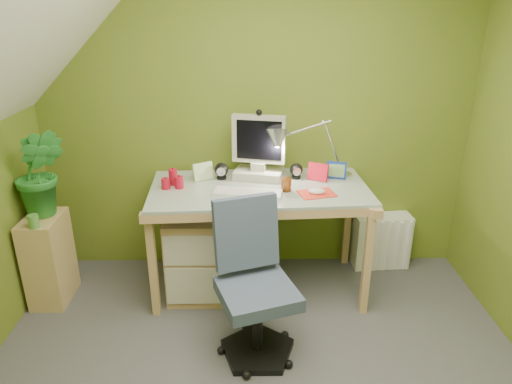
{
  "coord_description": "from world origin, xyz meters",
  "views": [
    {
      "loc": [
        -0.04,
        -1.81,
        2.0
      ],
      "look_at": [
        0.0,
        1.0,
        0.85
      ],
      "focal_mm": 33.0,
      "sensor_mm": 36.0,
      "label": 1
    }
  ],
  "objects_px": {
    "desk_lamp": "(323,135)",
    "potted_plant": "(40,173)",
    "monitor": "(259,145)",
    "radiator": "(381,241)",
    "side_ledge": "(49,259)",
    "task_chair": "(258,293)",
    "desk": "(259,238)"
  },
  "relations": [
    {
      "from": "desk",
      "to": "potted_plant",
      "type": "height_order",
      "value": "potted_plant"
    },
    {
      "from": "desk",
      "to": "task_chair",
      "type": "distance_m",
      "value": 0.74
    },
    {
      "from": "desk_lamp",
      "to": "side_ledge",
      "type": "relative_size",
      "value": 0.98
    },
    {
      "from": "desk",
      "to": "task_chair",
      "type": "height_order",
      "value": "task_chair"
    },
    {
      "from": "desk_lamp",
      "to": "side_ledge",
      "type": "bearing_deg",
      "value": -168.34
    },
    {
      "from": "monitor",
      "to": "desk_lamp",
      "type": "xyz_separation_m",
      "value": [
        0.45,
        0.0,
        0.07
      ]
    },
    {
      "from": "desk",
      "to": "desk_lamp",
      "type": "distance_m",
      "value": 0.86
    },
    {
      "from": "desk",
      "to": "potted_plant",
      "type": "xyz_separation_m",
      "value": [
        -1.45,
        -0.09,
        0.54
      ]
    },
    {
      "from": "monitor",
      "to": "desk_lamp",
      "type": "bearing_deg",
      "value": 12.66
    },
    {
      "from": "desk_lamp",
      "to": "potted_plant",
      "type": "xyz_separation_m",
      "value": [
        -1.9,
        -0.27,
        -0.17
      ]
    },
    {
      "from": "desk_lamp",
      "to": "task_chair",
      "type": "distance_m",
      "value": 1.24
    },
    {
      "from": "potted_plant",
      "to": "task_chair",
      "type": "height_order",
      "value": "potted_plant"
    },
    {
      "from": "task_chair",
      "to": "radiator",
      "type": "xyz_separation_m",
      "value": [
        1.01,
        1.02,
        -0.22
      ]
    },
    {
      "from": "potted_plant",
      "to": "side_ledge",
      "type": "bearing_deg",
      "value": -118.09
    },
    {
      "from": "desk",
      "to": "task_chair",
      "type": "xyz_separation_m",
      "value": [
        -0.02,
        -0.74,
        0.03
      ]
    },
    {
      "from": "side_ledge",
      "to": "task_chair",
      "type": "xyz_separation_m",
      "value": [
        1.45,
        -0.6,
        0.11
      ]
    },
    {
      "from": "potted_plant",
      "to": "radiator",
      "type": "distance_m",
      "value": 2.56
    },
    {
      "from": "desk_lamp",
      "to": "radiator",
      "type": "distance_m",
      "value": 1.05
    },
    {
      "from": "monitor",
      "to": "radiator",
      "type": "bearing_deg",
      "value": 18.79
    },
    {
      "from": "radiator",
      "to": "task_chair",
      "type": "bearing_deg",
      "value": -139.31
    },
    {
      "from": "side_ledge",
      "to": "monitor",
      "type": "bearing_deg",
      "value": 12.16
    },
    {
      "from": "desk_lamp",
      "to": "potted_plant",
      "type": "relative_size",
      "value": 1.04
    },
    {
      "from": "side_ledge",
      "to": "task_chair",
      "type": "bearing_deg",
      "value": -22.46
    },
    {
      "from": "desk",
      "to": "potted_plant",
      "type": "bearing_deg",
      "value": -179.95
    },
    {
      "from": "desk",
      "to": "potted_plant",
      "type": "relative_size",
      "value": 2.47
    },
    {
      "from": "desk_lamp",
      "to": "task_chair",
      "type": "relative_size",
      "value": 0.72
    },
    {
      "from": "monitor",
      "to": "desk_lamp",
      "type": "relative_size",
      "value": 0.77
    },
    {
      "from": "monitor",
      "to": "radiator",
      "type": "height_order",
      "value": "monitor"
    },
    {
      "from": "side_ledge",
      "to": "desk_lamp",
      "type": "bearing_deg",
      "value": 9.38
    },
    {
      "from": "monitor",
      "to": "task_chair",
      "type": "height_order",
      "value": "monitor"
    },
    {
      "from": "monitor",
      "to": "potted_plant",
      "type": "relative_size",
      "value": 0.8
    },
    {
      "from": "desk_lamp",
      "to": "task_chair",
      "type": "xyz_separation_m",
      "value": [
        -0.47,
        -0.92,
        -0.68
      ]
    }
  ]
}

